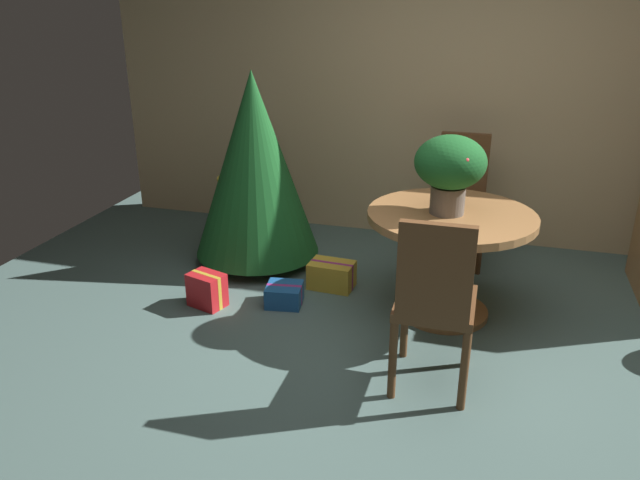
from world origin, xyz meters
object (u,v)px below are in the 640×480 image
Objects in this scene: wooden_chair_far at (461,192)px; holiday_tree at (255,165)px; flower_vase at (450,166)px; gift_box_blue at (284,295)px; round_dining_table at (449,246)px; gift_box_gold at (332,275)px; wooden_chair_near at (435,298)px; gift_box_red at (207,290)px.

wooden_chair_far is 1.61m from holiday_tree.
gift_box_blue is (-1.04, -0.15, -0.94)m from flower_vase.
wooden_chair_far is at bearing 90.00° from round_dining_table.
gift_box_gold is 1.22× the size of gift_box_blue.
round_dining_table is at bearing -12.35° from gift_box_gold.
holiday_tree reaches higher than gift_box_gold.
wooden_chair_near reaches higher than round_dining_table.
wooden_chair_near is at bearing -52.17° from gift_box_gold.
round_dining_table is 1.61m from holiday_tree.
wooden_chair_far is at bearing 88.06° from flower_vase.
holiday_tree is at bearing 124.61° from gift_box_blue.
flower_vase is at bearing -13.76° from gift_box_gold.
gift_box_gold is at bearing 167.65° from round_dining_table.
gift_box_gold is (0.74, 0.51, -0.02)m from gift_box_red.
wooden_chair_far reaches higher than gift_box_red.
wooden_chair_far is 3.71× the size of gift_box_blue.
round_dining_table is 3.21× the size of gift_box_gold.
holiday_tree is at bearing 86.03° from gift_box_red.
gift_box_red is 0.84× the size of gift_box_gold.
holiday_tree reaches higher than gift_box_red.
holiday_tree reaches higher than wooden_chair_far.
gift_box_blue is (0.44, -0.64, -0.72)m from holiday_tree.
gift_box_blue is (-1.07, -0.16, -0.42)m from round_dining_table.
wooden_chair_near is at bearing -90.00° from wooden_chair_far.
gift_box_red is (-1.53, -0.31, -0.90)m from flower_vase.
flower_vase is at bearing 8.18° from gift_box_blue.
holiday_tree is at bearing 138.02° from wooden_chair_near.
gift_box_gold is (-0.82, 1.06, -0.45)m from wooden_chair_near.
round_dining_table is at bearing 21.69° from flower_vase.
wooden_chair_near reaches higher than gift_box_gold.
round_dining_table is 3.81× the size of gift_box_red.
round_dining_table is 0.97m from wooden_chair_far.
holiday_tree is 4.52× the size of gift_box_gold.
holiday_tree is 1.02m from gift_box_gold.
wooden_chair_far is 3.03× the size of gift_box_gold.
wooden_chair_far is 3.60× the size of gift_box_red.
round_dining_table is 1.06× the size of wooden_chair_near.
gift_box_blue is at bearing -55.39° from holiday_tree.
round_dining_table is 3.93× the size of gift_box_blue.
round_dining_table is at bearing 8.62° from gift_box_blue.
wooden_chair_far is at bearing 39.53° from gift_box_red.
wooden_chair_near is 3.02× the size of gift_box_gold.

